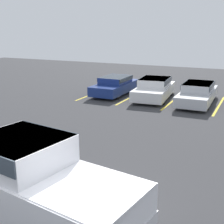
# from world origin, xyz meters

# --- Properties ---
(stall_stripe_a) EXTENTS (0.12, 4.94, 0.01)m
(stall_stripe_a) POSITION_xyz_m (-5.84, 13.32, 0.00)
(stall_stripe_a) COLOR yellow
(stall_stripe_a) RESTS_ON ground_plane
(stall_stripe_b) EXTENTS (0.12, 4.94, 0.01)m
(stall_stripe_b) POSITION_xyz_m (-3.17, 13.32, 0.00)
(stall_stripe_b) COLOR yellow
(stall_stripe_b) RESTS_ON ground_plane
(stall_stripe_c) EXTENTS (0.12, 4.94, 0.01)m
(stall_stripe_c) POSITION_xyz_m (-0.51, 13.32, 0.00)
(stall_stripe_c) COLOR yellow
(stall_stripe_c) RESTS_ON ground_plane
(stall_stripe_d) EXTENTS (0.12, 4.94, 0.01)m
(stall_stripe_d) POSITION_xyz_m (2.16, 13.32, 0.00)
(stall_stripe_d) COLOR yellow
(stall_stripe_d) RESTS_ON ground_plane
(pickup_truck) EXTENTS (5.76, 2.81, 1.87)m
(pickup_truck) POSITION_xyz_m (-0.45, 0.33, 0.93)
(pickup_truck) COLOR silver
(pickup_truck) RESTS_ON ground_plane
(parked_sedan_a) EXTENTS (1.72, 4.26, 1.18)m
(parked_sedan_a) POSITION_xyz_m (-4.47, 13.55, 0.63)
(parked_sedan_a) COLOR navy
(parked_sedan_a) RESTS_ON ground_plane
(parked_sedan_b) EXTENTS (2.24, 4.60, 1.27)m
(parked_sedan_b) POSITION_xyz_m (-1.75, 13.47, 0.67)
(parked_sedan_b) COLOR silver
(parked_sedan_b) RESTS_ON ground_plane
(parked_sedan_c) EXTENTS (1.82, 4.72, 1.20)m
(parked_sedan_c) POSITION_xyz_m (0.91, 13.36, 0.64)
(parked_sedan_c) COLOR #B7BABF
(parked_sedan_c) RESTS_ON ground_plane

